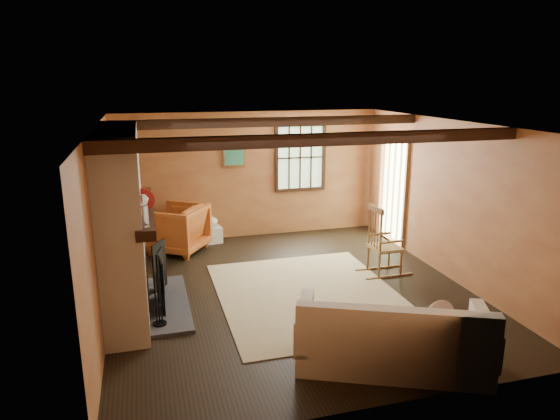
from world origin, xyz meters
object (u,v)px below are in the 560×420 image
object	(u,v)px
rocking_chair	(383,245)
laundry_basket	(207,235)
sofa	(393,341)
armchair	(177,229)
fireplace	(125,230)

from	to	relation	value
rocking_chair	laundry_basket	xyz separation A→B (m)	(-2.45, 2.28, -0.32)
sofa	armchair	bearing A→B (deg)	137.69
laundry_basket	armchair	size ratio (longest dim) A/B	0.54
armchair	fireplace	bearing A→B (deg)	14.63
sofa	fireplace	bearing A→B (deg)	165.25
sofa	armchair	size ratio (longest dim) A/B	2.38
sofa	laundry_basket	bearing A→B (deg)	129.85
sofa	armchair	world-z (taller)	armchair
armchair	laundry_basket	bearing A→B (deg)	156.37
fireplace	laundry_basket	size ratio (longest dim) A/B	4.80
rocking_chair	sofa	world-z (taller)	rocking_chair
fireplace	sofa	xyz separation A→B (m)	(2.70, -2.15, -0.81)
rocking_chair	fireplace	bearing A→B (deg)	92.63
sofa	armchair	xyz separation A→B (m)	(-1.93, 4.34, 0.13)
sofa	laundry_basket	xyz separation A→B (m)	(-1.35, 4.70, -0.14)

